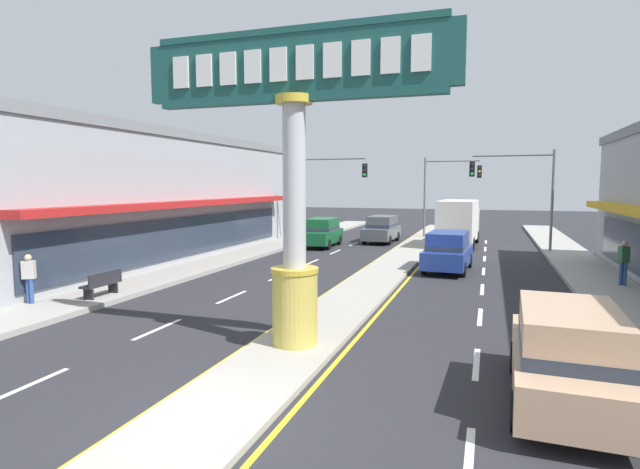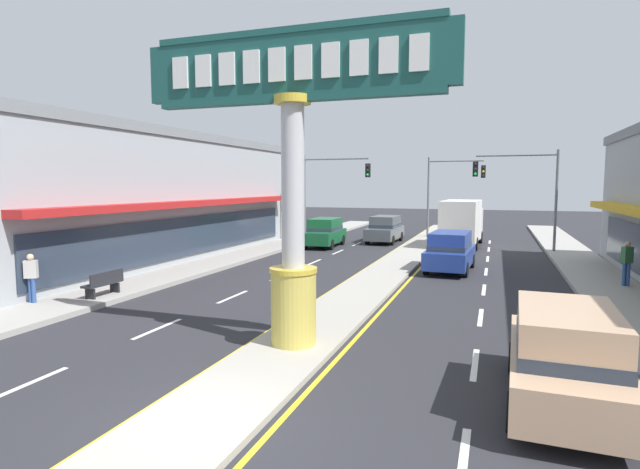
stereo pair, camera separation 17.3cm
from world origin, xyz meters
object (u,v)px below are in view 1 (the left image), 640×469
(traffic_light_left_side, at_px, (325,183))
(suv_near_left_lane, at_px, (322,232))
(district_sign, at_px, (294,169))
(traffic_light_right_side, at_px, (521,183))
(pedestrian_near_kerb, at_px, (624,260))
(suv_near_right_lane, at_px, (382,229))
(suv_far_right_lane, at_px, (568,355))
(box_truck_mid_left_lane, at_px, (459,222))
(storefront_left, at_px, (117,197))
(street_bench, at_px, (102,283))
(pedestrian_far_side, at_px, (29,276))
(suv_far_left_oncoming, at_px, (448,251))
(traffic_light_median_far, at_px, (445,184))

(traffic_light_left_side, xyz_separation_m, suv_near_left_lane, (0.28, -1.56, -3.26))
(district_sign, xyz_separation_m, traffic_light_right_side, (6.32, 21.25, -0.29))
(pedestrian_near_kerb, bearing_deg, traffic_light_left_side, 145.54)
(district_sign, distance_m, traffic_light_left_side, 22.74)
(suv_near_right_lane, xyz_separation_m, suv_far_right_lane, (8.77, -25.45, 0.00))
(district_sign, distance_m, traffic_light_right_side, 22.17)
(traffic_light_right_side, distance_m, box_truck_mid_left_lane, 4.83)
(storefront_left, height_order, street_bench, storefront_left)
(district_sign, bearing_deg, pedestrian_near_kerb, 48.47)
(district_sign, relative_size, traffic_light_right_side, 1.28)
(street_bench, xyz_separation_m, pedestrian_far_side, (-1.53, -1.64, 0.47))
(storefront_left, height_order, traffic_light_left_side, storefront_left)
(traffic_light_left_side, distance_m, suv_near_right_lane, 5.31)
(storefront_left, distance_m, suv_near_right_lane, 17.87)
(pedestrian_near_kerb, height_order, pedestrian_far_side, pedestrian_near_kerb)
(box_truck_mid_left_lane, relative_size, pedestrian_far_side, 4.22)
(suv_near_left_lane, relative_size, pedestrian_near_kerb, 2.64)
(storefront_left, xyz_separation_m, traffic_light_left_side, (8.49, 10.76, 0.79))
(district_sign, distance_m, suv_near_right_lane, 24.42)
(traffic_light_right_side, xyz_separation_m, street_bench, (-14.74, -18.54, -3.60))
(pedestrian_far_side, bearing_deg, pedestrian_near_kerb, 26.62)
(traffic_light_left_side, distance_m, street_bench, 19.58)
(storefront_left, height_order, box_truck_mid_left_lane, storefront_left)
(street_bench, relative_size, pedestrian_near_kerb, 0.90)
(district_sign, relative_size, suv_far_left_oncoming, 1.69)
(storefront_left, bearing_deg, suv_near_right_lane, 46.94)
(suv_far_left_oncoming, distance_m, pedestrian_near_kerb, 7.26)
(box_truck_mid_left_lane, bearing_deg, suv_near_right_lane, 170.26)
(suv_far_right_lane, distance_m, pedestrian_far_side, 16.18)
(suv_far_left_oncoming, xyz_separation_m, pedestrian_far_side, (-12.68, -12.04, 0.14))
(suv_near_left_lane, bearing_deg, suv_far_left_oncoming, -39.30)
(suv_near_left_lane, height_order, suv_far_left_oncoming, same)
(box_truck_mid_left_lane, distance_m, pedestrian_far_side, 25.37)
(traffic_light_median_far, height_order, suv_near_left_lane, traffic_light_median_far)
(traffic_light_left_side, relative_size, pedestrian_far_side, 3.74)
(suv_near_left_lane, bearing_deg, storefront_left, -133.63)
(traffic_light_right_side, distance_m, street_bench, 23.96)
(traffic_light_right_side, height_order, box_truck_mid_left_lane, traffic_light_right_side)
(traffic_light_median_far, relative_size, suv_near_left_lane, 1.33)
(box_truck_mid_left_lane, relative_size, pedestrian_near_kerb, 3.96)
(box_truck_mid_left_lane, bearing_deg, traffic_light_right_side, -26.53)
(street_bench, xyz_separation_m, pedestrian_near_kerb, (18.06, 8.18, 0.54))
(traffic_light_left_side, relative_size, suv_near_right_lane, 1.33)
(suv_far_right_lane, distance_m, suv_far_left_oncoming, 14.93)
(district_sign, height_order, traffic_light_right_side, district_sign)
(suv_far_right_lane, relative_size, street_bench, 2.91)
(suv_far_right_lane, bearing_deg, district_sign, 166.48)
(district_sign, xyz_separation_m, pedestrian_near_kerb, (9.64, 10.89, -3.35))
(traffic_light_left_side, bearing_deg, suv_far_left_oncoming, -43.98)
(pedestrian_near_kerb, bearing_deg, suv_near_right_lane, 133.33)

